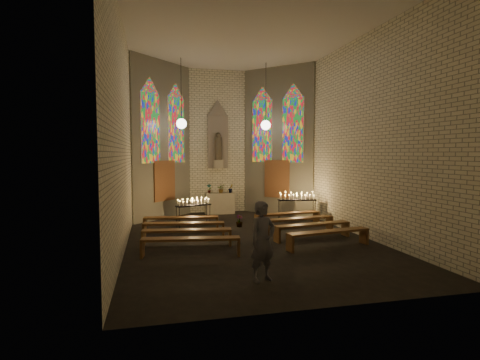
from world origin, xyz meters
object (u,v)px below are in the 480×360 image
Objects in this scene: votive_stand_left at (193,203)px; visitor at (263,241)px; altar at (220,203)px; aisle_flower_pot at (239,221)px; votive_stand_right at (297,198)px.

visitor is at bearing -103.57° from votive_stand_left.
aisle_flower_pot is (0.17, -3.47, -0.26)m from altar.
aisle_flower_pot is 6.36m from visitor.
visitor is at bearing -94.30° from altar.
visitor reaches higher than votive_stand_left.
visitor is at bearing -108.65° from votive_stand_right.
votive_stand_right is (4.43, -0.02, 0.10)m from votive_stand_left.
aisle_flower_pot is 2.86m from votive_stand_right.
votive_stand_left is 0.89× the size of votive_stand_right.
visitor reaches higher than aisle_flower_pot.
votive_stand_right reaches higher than aisle_flower_pot.
altar is 0.84× the size of votive_stand_right.
votive_stand_left is 4.43m from votive_stand_right.
votive_stand_left is (-1.57, -2.82, 0.42)m from altar.
votive_stand_right reaches higher than votive_stand_left.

